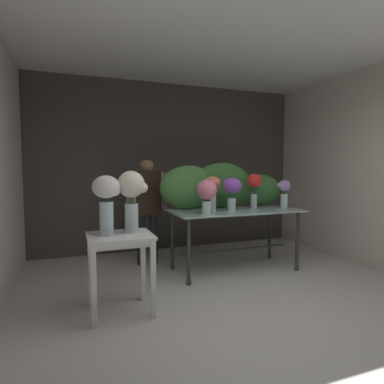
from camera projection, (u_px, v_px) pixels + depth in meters
ground_plane at (208, 276)px, 4.31m from camera, size 7.52×7.52×0.00m
wall_back at (171, 167)px, 5.80m from camera, size 4.85×0.12×2.90m
wall_right at (351, 167)px, 5.05m from camera, size 0.12×3.54×2.90m
ceiling_slab at (209, 47)px, 4.08m from camera, size 4.97×3.54×0.12m
display_table_glass at (235, 220)px, 4.54m from camera, size 1.82×0.87×0.86m
side_table_white at (120, 247)px, 3.19m from camera, size 0.62×0.54×0.79m
florist at (147, 199)px, 4.78m from camera, size 0.62×0.24×1.58m
foliage_backdrop at (220, 187)px, 4.77m from camera, size 1.96×0.28×0.66m
vase_lilac_snapdragons at (284, 191)px, 4.73m from camera, size 0.20×0.18×0.41m
vase_coral_carnations at (212, 189)px, 4.39m from camera, size 0.23×0.22×0.47m
vase_scarlet_anemones at (254, 185)px, 4.70m from camera, size 0.23×0.21×0.50m
vase_violet_lilies at (232, 189)px, 4.40m from camera, size 0.26×0.26×0.45m
vase_rosy_roses at (206, 192)px, 4.09m from camera, size 0.26×0.26×0.44m
vase_white_roses_tall at (106, 198)px, 3.11m from camera, size 0.26×0.26×0.58m
vase_cream_lisianthus_tall at (132, 194)px, 3.25m from camera, size 0.30×0.27×0.62m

